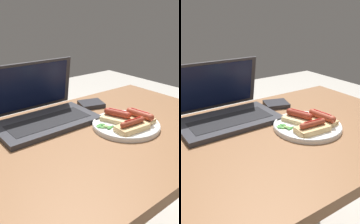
# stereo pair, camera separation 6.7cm
# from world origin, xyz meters

# --- Properties ---
(desk) EXTENTS (1.30, 0.68, 0.71)m
(desk) POSITION_xyz_m (0.00, 0.00, 0.63)
(desk) COLOR brown
(desk) RESTS_ON ground_plane
(laptop) EXTENTS (0.37, 0.25, 0.22)m
(laptop) POSITION_xyz_m (0.01, 0.20, 0.75)
(laptop) COLOR #2D2D33
(laptop) RESTS_ON desk
(plate) EXTENTS (0.24, 0.24, 0.02)m
(plate) POSITION_xyz_m (0.23, -0.03, 0.72)
(plate) COLOR white
(plate) RESTS_ON desk
(sausage_toast_left) EXTENTS (0.11, 0.13, 0.04)m
(sausage_toast_left) POSITION_xyz_m (0.22, 0.02, 0.74)
(sausage_toast_left) COLOR #D6B784
(sausage_toast_left) RESTS_ON plate
(sausage_toast_middle) EXTENTS (0.12, 0.07, 0.04)m
(sausage_toast_middle) POSITION_xyz_m (0.20, -0.08, 0.74)
(sausage_toast_middle) COLOR tan
(sausage_toast_middle) RESTS_ON plate
(sausage_toast_right) EXTENTS (0.08, 0.11, 0.04)m
(sausage_toast_right) POSITION_xyz_m (0.28, -0.04, 0.74)
(sausage_toast_right) COLOR tan
(sausage_toast_right) RESTS_ON plate
(salad_pile) EXTENTS (0.07, 0.06, 0.01)m
(salad_pile) POSITION_xyz_m (0.14, 0.00, 0.73)
(salad_pile) COLOR #4C8E3D
(salad_pile) RESTS_ON plate
(external_drive) EXTENTS (0.12, 0.12, 0.02)m
(external_drive) POSITION_xyz_m (0.26, 0.22, 0.72)
(external_drive) COLOR #232328
(external_drive) RESTS_ON desk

